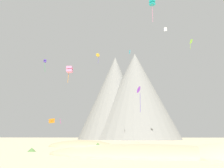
{
  "coord_description": "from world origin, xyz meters",
  "views": [
    {
      "loc": [
        5.26,
        -35.52,
        2.47
      ],
      "look_at": [
        0.63,
        39.08,
        16.55
      ],
      "focal_mm": 43.22,
      "sensor_mm": 36.0,
      "label": 1
    }
  ],
  "objects_px": {
    "bush_scatter_east": "(116,149)",
    "kite_indigo_high": "(45,61)",
    "kite_violet_low": "(139,90)",
    "kite_lime_high": "(191,42)",
    "kite_cyan_high": "(130,52)",
    "bush_far_right": "(216,149)",
    "kite_pink_mid": "(70,70)",
    "kite_teal_high": "(152,3)",
    "bush_low_patch": "(32,150)",
    "kite_white_high": "(165,29)",
    "kite_magenta_low": "(60,121)",
    "rock_massif": "(130,98)",
    "bush_mid_center": "(98,145)",
    "kite_orange_low": "(52,121)",
    "kite_gold_high": "(98,55)",
    "bush_ridge_crest": "(148,147)"
  },
  "relations": [
    {
      "from": "bush_far_right",
      "to": "rock_massif",
      "type": "distance_m",
      "value": 101.05
    },
    {
      "from": "kite_indigo_high",
      "to": "kite_lime_high",
      "type": "relative_size",
      "value": 1.46
    },
    {
      "from": "rock_massif",
      "to": "kite_magenta_low",
      "type": "xyz_separation_m",
      "value": [
        -19.67,
        -67.65,
        -15.54
      ]
    },
    {
      "from": "bush_mid_center",
      "to": "kite_orange_low",
      "type": "xyz_separation_m",
      "value": [
        -14.53,
        18.71,
        5.59
      ]
    },
    {
      "from": "bush_ridge_crest",
      "to": "kite_white_high",
      "type": "relative_size",
      "value": 1.3
    },
    {
      "from": "bush_far_right",
      "to": "kite_cyan_high",
      "type": "relative_size",
      "value": 0.84
    },
    {
      "from": "bush_low_patch",
      "to": "kite_cyan_high",
      "type": "bearing_deg",
      "value": 74.24
    },
    {
      "from": "bush_low_patch",
      "to": "bush_ridge_crest",
      "type": "xyz_separation_m",
      "value": [
        17.72,
        7.74,
        0.11
      ]
    },
    {
      "from": "kite_teal_high",
      "to": "kite_violet_low",
      "type": "distance_m",
      "value": 20.04
    },
    {
      "from": "kite_violet_low",
      "to": "kite_white_high",
      "type": "bearing_deg",
      "value": -46.13
    },
    {
      "from": "kite_lime_high",
      "to": "kite_white_high",
      "type": "distance_m",
      "value": 10.86
    },
    {
      "from": "kite_indigo_high",
      "to": "kite_violet_low",
      "type": "distance_m",
      "value": 49.18
    },
    {
      "from": "kite_white_high",
      "to": "kite_violet_low",
      "type": "xyz_separation_m",
      "value": [
        -10.45,
        -26.25,
        -25.52
      ]
    },
    {
      "from": "bush_mid_center",
      "to": "kite_indigo_high",
      "type": "relative_size",
      "value": 0.34
    },
    {
      "from": "bush_low_patch",
      "to": "kite_pink_mid",
      "type": "bearing_deg",
      "value": 87.98
    },
    {
      "from": "kite_pink_mid",
      "to": "kite_magenta_low",
      "type": "bearing_deg",
      "value": 112.98
    },
    {
      "from": "kite_pink_mid",
      "to": "kite_gold_high",
      "type": "relative_size",
      "value": 1.2
    },
    {
      "from": "bush_ridge_crest",
      "to": "kite_white_high",
      "type": "distance_m",
      "value": 56.19
    },
    {
      "from": "bush_ridge_crest",
      "to": "kite_magenta_low",
      "type": "relative_size",
      "value": 1.08
    },
    {
      "from": "bush_low_patch",
      "to": "kite_magenta_low",
      "type": "height_order",
      "value": "kite_magenta_low"
    },
    {
      "from": "bush_low_patch",
      "to": "kite_violet_low",
      "type": "relative_size",
      "value": 0.21
    },
    {
      "from": "kite_indigo_high",
      "to": "kite_pink_mid",
      "type": "xyz_separation_m",
      "value": [
        17.02,
        -33.98,
        -11.69
      ]
    },
    {
      "from": "bush_low_patch",
      "to": "kite_white_high",
      "type": "xyz_separation_m",
      "value": [
        27.33,
        48.23,
        37.85
      ]
    },
    {
      "from": "kite_cyan_high",
      "to": "kite_orange_low",
      "type": "bearing_deg",
      "value": 164.7
    },
    {
      "from": "bush_low_patch",
      "to": "kite_teal_high",
      "type": "height_order",
      "value": "kite_teal_high"
    },
    {
      "from": "bush_low_patch",
      "to": "rock_massif",
      "type": "relative_size",
      "value": 0.02
    },
    {
      "from": "bush_low_patch",
      "to": "kite_indigo_high",
      "type": "relative_size",
      "value": 0.27
    },
    {
      "from": "bush_scatter_east",
      "to": "kite_orange_low",
      "type": "bearing_deg",
      "value": 120.8
    },
    {
      "from": "kite_indigo_high",
      "to": "kite_white_high",
      "type": "relative_size",
      "value": 3.68
    },
    {
      "from": "kite_teal_high",
      "to": "kite_magenta_low",
      "type": "height_order",
      "value": "kite_teal_high"
    },
    {
      "from": "kite_magenta_low",
      "to": "kite_indigo_high",
      "type": "bearing_deg",
      "value": -124.78
    },
    {
      "from": "bush_mid_center",
      "to": "bush_low_patch",
      "type": "bearing_deg",
      "value": -124.81
    },
    {
      "from": "bush_scatter_east",
      "to": "kite_indigo_high",
      "type": "xyz_separation_m",
      "value": [
        -28.87,
        54.71,
        28.75
      ]
    },
    {
      "from": "bush_mid_center",
      "to": "bush_far_right",
      "type": "bearing_deg",
      "value": -21.4
    },
    {
      "from": "bush_scatter_east",
      "to": "kite_magenta_low",
      "type": "bearing_deg",
      "value": 116.24
    },
    {
      "from": "kite_cyan_high",
      "to": "kite_gold_high",
      "type": "distance_m",
      "value": 16.26
    },
    {
      "from": "bush_far_right",
      "to": "kite_orange_low",
      "type": "distance_m",
      "value": 43.65
    },
    {
      "from": "bush_low_patch",
      "to": "kite_cyan_high",
      "type": "height_order",
      "value": "kite_cyan_high"
    },
    {
      "from": "kite_lime_high",
      "to": "kite_cyan_high",
      "type": "bearing_deg",
      "value": 83.28
    },
    {
      "from": "bush_low_patch",
      "to": "kite_pink_mid",
      "type": "xyz_separation_m",
      "value": [
        0.72,
        20.33,
        17.16
      ]
    },
    {
      "from": "kite_cyan_high",
      "to": "kite_lime_high",
      "type": "height_order",
      "value": "kite_lime_high"
    },
    {
      "from": "bush_ridge_crest",
      "to": "kite_cyan_high",
      "type": "height_order",
      "value": "kite_cyan_high"
    },
    {
      "from": "kite_teal_high",
      "to": "kite_indigo_high",
      "type": "bearing_deg",
      "value": 84.95
    },
    {
      "from": "rock_massif",
      "to": "bush_mid_center",
      "type": "bearing_deg",
      "value": -94.13
    },
    {
      "from": "bush_mid_center",
      "to": "rock_massif",
      "type": "height_order",
      "value": "rock_massif"
    },
    {
      "from": "bush_far_right",
      "to": "kite_pink_mid",
      "type": "height_order",
      "value": "kite_pink_mid"
    },
    {
      "from": "kite_cyan_high",
      "to": "kite_indigo_high",
      "type": "relative_size",
      "value": 0.28
    },
    {
      "from": "kite_orange_low",
      "to": "kite_gold_high",
      "type": "height_order",
      "value": "kite_gold_high"
    },
    {
      "from": "bush_ridge_crest",
      "to": "kite_teal_high",
      "type": "relative_size",
      "value": 0.32
    },
    {
      "from": "bush_scatter_east",
      "to": "rock_massif",
      "type": "xyz_separation_m",
      "value": [
        2.4,
        102.69,
        21.33
      ]
    }
  ]
}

